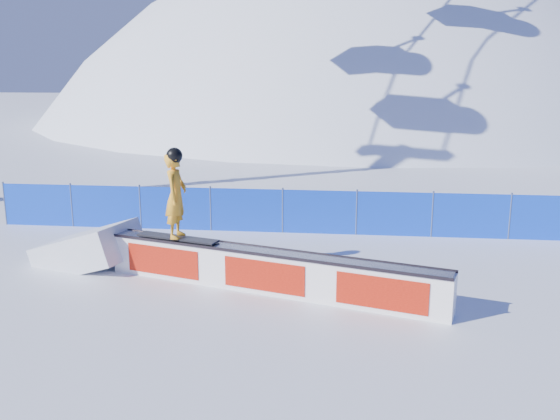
# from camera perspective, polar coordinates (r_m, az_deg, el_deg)

# --- Properties ---
(ground) EXTENTS (160.00, 160.00, 0.00)m
(ground) POSITION_cam_1_polar(r_m,az_deg,el_deg) (12.83, 11.64, -7.74)
(ground) COLOR white
(ground) RESTS_ON ground
(snow_hill) EXTENTS (64.00, 64.00, 64.00)m
(snow_hill) POSITION_cam_1_polar(r_m,az_deg,el_deg) (58.46, 7.12, -9.43)
(snow_hill) COLOR white
(snow_hill) RESTS_ON ground
(safety_fence) EXTENTS (22.05, 0.05, 1.30)m
(safety_fence) POSITION_cam_1_polar(r_m,az_deg,el_deg) (16.94, 10.39, -0.36)
(safety_fence) COLOR blue
(safety_fence) RESTS_ON ground
(rail_box) EXTENTS (7.17, 2.65, 0.88)m
(rail_box) POSITION_cam_1_polar(r_m,az_deg,el_deg) (12.67, -1.03, -5.63)
(rail_box) COLOR white
(rail_box) RESTS_ON ground
(snow_ramp) EXTENTS (2.65, 2.07, 1.45)m
(snow_ramp) POSITION_cam_1_polar(r_m,az_deg,el_deg) (15.20, -17.05, -4.70)
(snow_ramp) COLOR white
(snow_ramp) RESTS_ON ground
(snowboarder) EXTENTS (1.89, 0.88, 1.96)m
(snowboarder) POSITION_cam_1_polar(r_m,az_deg,el_deg) (13.29, -9.50, 1.40)
(snowboarder) COLOR black
(snowboarder) RESTS_ON rail_box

